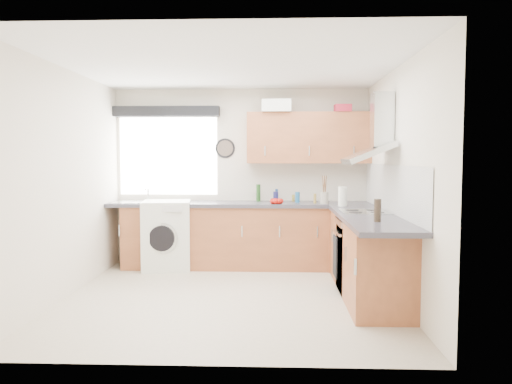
{
  "coord_description": "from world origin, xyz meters",
  "views": [
    {
      "loc": [
        0.49,
        -5.35,
        1.53
      ],
      "look_at": [
        0.25,
        0.85,
        1.1
      ],
      "focal_mm": 35.0,
      "sensor_mm": 36.0,
      "label": 1
    }
  ],
  "objects_px": {
    "oven": "(364,255)",
    "extractor_hood": "(375,136)",
    "upper_cabinets": "(308,138)",
    "washing_machine": "(167,235)"
  },
  "relations": [
    {
      "from": "oven",
      "to": "washing_machine",
      "type": "xyz_separation_m",
      "value": [
        -2.5,
        1.1,
        0.04
      ]
    },
    {
      "from": "oven",
      "to": "upper_cabinets",
      "type": "height_order",
      "value": "upper_cabinets"
    },
    {
      "from": "oven",
      "to": "washing_machine",
      "type": "relative_size",
      "value": 0.91
    },
    {
      "from": "oven",
      "to": "extractor_hood",
      "type": "distance_m",
      "value": 1.35
    },
    {
      "from": "oven",
      "to": "washing_machine",
      "type": "bearing_deg",
      "value": 156.25
    },
    {
      "from": "upper_cabinets",
      "to": "washing_machine",
      "type": "relative_size",
      "value": 1.82
    },
    {
      "from": "oven",
      "to": "extractor_hood",
      "type": "relative_size",
      "value": 1.09
    },
    {
      "from": "oven",
      "to": "washing_machine",
      "type": "distance_m",
      "value": 2.73
    },
    {
      "from": "extractor_hood",
      "to": "upper_cabinets",
      "type": "relative_size",
      "value": 0.46
    },
    {
      "from": "extractor_hood",
      "to": "upper_cabinets",
      "type": "distance_m",
      "value": 1.48
    }
  ]
}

